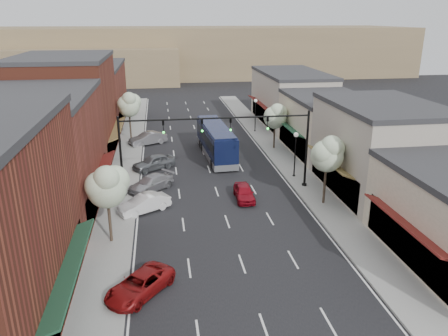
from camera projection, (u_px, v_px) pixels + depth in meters
name	position (u px, v px, depth m)	size (l,w,h in m)	color
ground	(232.00, 234.00, 30.97)	(160.00, 160.00, 0.00)	black
sidewalk_left	(127.00, 159.00, 47.05)	(2.80, 73.00, 0.15)	gray
sidewalk_right	(278.00, 152.00, 49.39)	(2.80, 73.00, 0.15)	gray
curb_left	(140.00, 158.00, 47.25)	(0.25, 73.00, 0.17)	gray
curb_right	(266.00, 153.00, 49.19)	(0.25, 73.00, 0.17)	gray
bldg_left_midnear	(34.00, 155.00, 33.06)	(10.14, 14.10, 9.40)	brown
bldg_left_midfar	(67.00, 109.00, 45.89)	(10.14, 14.10, 10.90)	brown
bldg_left_far	(90.00, 95.00, 61.25)	(10.14, 18.10, 8.40)	brown
bldg_right_midnear	(379.00, 149.00, 37.19)	(9.14, 12.10, 7.90)	#A99E90
bldg_right_midfar	(326.00, 125.00, 48.64)	(9.14, 12.10, 6.40)	beige
bldg_right_far	(290.00, 98.00, 61.56)	(9.14, 16.10, 7.40)	#A99E90
hill_far	(175.00, 51.00, 113.06)	(120.00, 30.00, 12.00)	#7A6647
hill_near	(67.00, 66.00, 99.03)	(50.00, 20.00, 8.00)	#7A6647
signal_mast_right	(281.00, 139.00, 37.70)	(8.22, 0.46, 7.00)	black
signal_mast_left	(149.00, 144.00, 36.13)	(8.22, 0.46, 7.00)	black
tree_right_near	(328.00, 153.00, 34.35)	(2.85, 2.65, 5.95)	#47382B
tree_right_far	(276.00, 115.00, 49.44)	(2.85, 2.65, 5.43)	#47382B
tree_left_near	(107.00, 185.00, 28.38)	(2.85, 2.65, 5.69)	#47382B
tree_left_far	(129.00, 104.00, 52.54)	(2.85, 2.65, 6.13)	#47382B
lamp_post_near	(295.00, 147.00, 40.87)	(0.44, 0.44, 4.44)	black
lamp_post_far	(255.00, 110.00, 57.22)	(0.44, 0.44, 4.44)	black
coach_bus	(216.00, 140.00, 47.55)	(3.13, 11.43, 3.46)	#0D1435
red_hatchback	(244.00, 192.00, 36.59)	(1.51, 3.75, 1.28)	maroon
parked_car_a	(140.00, 285.00, 24.08)	(2.00, 4.35, 1.21)	maroon
parked_car_b	(144.00, 204.00, 34.27)	(1.46, 4.19, 1.38)	white
parked_car_c	(151.00, 183.00, 38.55)	(1.85, 4.55, 1.32)	#9A999F
parked_car_d	(154.00, 162.00, 43.83)	(1.76, 4.38, 1.49)	slate
parked_car_e	(148.00, 138.00, 52.33)	(1.58, 4.53, 1.49)	gray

